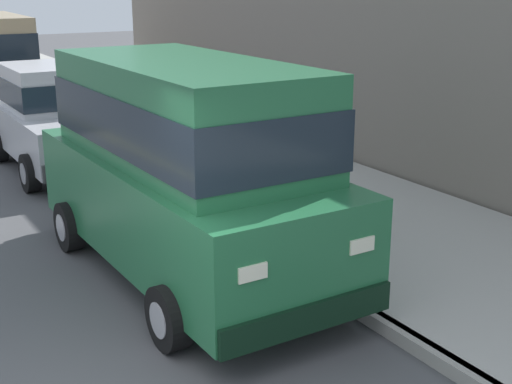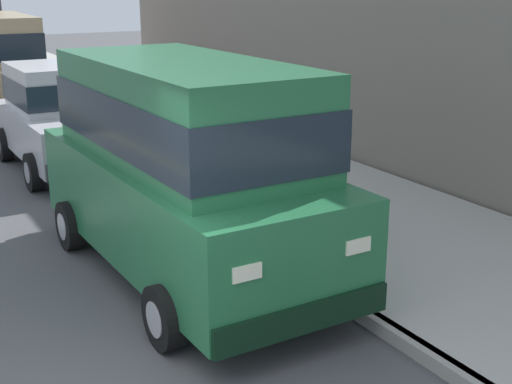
% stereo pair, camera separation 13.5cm
% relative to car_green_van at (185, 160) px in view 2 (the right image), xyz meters
% --- Properties ---
extents(curb, '(0.16, 64.00, 0.14)m').
position_rel_car_green_van_xyz_m(curb, '(1.05, -2.58, -1.32)').
color(curb, gray).
rests_on(curb, ground).
extents(car_green_van, '(2.21, 4.94, 2.52)m').
position_rel_car_green_van_xyz_m(car_green_van, '(0.00, 0.00, 0.00)').
color(car_green_van, '#23663D').
rests_on(car_green_van, ground).
extents(car_silver_hatchback, '(1.99, 3.82, 1.88)m').
position_rel_car_green_van_xyz_m(car_silver_hatchback, '(0.07, 5.59, -0.42)').
color(car_silver_hatchback, '#BCBCC1').
rests_on(car_silver_hatchback, ground).
extents(dog_brown, '(0.34, 0.73, 0.49)m').
position_rel_car_green_van_xyz_m(dog_brown, '(2.43, 0.18, -0.97)').
color(dog_brown, brown).
rests_on(dog_brown, sidewalk).
extents(building_facade, '(0.50, 20.00, 5.02)m').
position_rel_car_green_van_xyz_m(building_facade, '(4.95, 3.60, 1.12)').
color(building_facade, slate).
rests_on(building_facade, ground).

